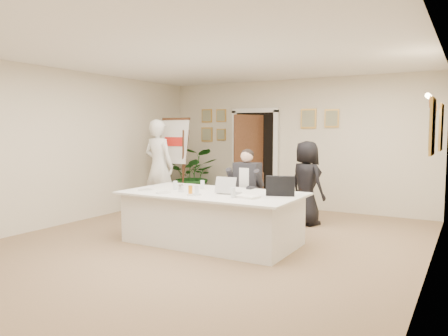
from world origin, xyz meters
name	(u,v)px	position (x,y,z in m)	size (l,w,h in m)	color
floor	(209,243)	(0.00, 0.00, 0.00)	(7.00, 7.00, 0.00)	olive
ceiling	(208,55)	(0.00, 0.00, 2.80)	(6.00, 7.00, 0.02)	white
wall_back	(293,144)	(0.00, 3.50, 1.40)	(6.00, 0.10, 2.80)	beige
wall_left	(69,147)	(-3.00, 0.00, 1.40)	(0.10, 7.00, 2.80)	beige
wall_right	(430,157)	(3.00, 0.00, 1.40)	(0.10, 7.00, 2.80)	beige
doorway	(253,160)	(-0.88, 3.32, 1.04)	(1.14, 0.86, 2.20)	black
pictures_back_wall	(259,124)	(-0.80, 3.47, 1.85)	(3.40, 0.06, 0.80)	#BC8F40
pictures_right_wall	(437,127)	(2.97, 1.20, 1.75)	(0.06, 2.20, 0.80)	#BC8F40
wall_sconce	(432,102)	(2.90, 1.20, 2.10)	(0.20, 0.30, 0.24)	#D07F42
conference_table	(212,217)	(0.04, 0.04, 0.39)	(2.68, 1.43, 0.78)	silver
seated_man	(246,190)	(0.11, 1.02, 0.70)	(0.60, 0.64, 1.41)	black
flip_chart	(177,167)	(-2.18, 2.22, 0.89)	(0.67, 0.43, 1.93)	#3B2212
standing_man	(159,166)	(-2.20, 1.60, 0.96)	(0.70, 0.46, 1.92)	white
standing_woman	(306,183)	(0.84, 2.00, 0.76)	(0.74, 0.48, 1.51)	black
potted_palm	(194,175)	(-2.27, 3.00, 0.65)	(1.17, 1.01, 1.30)	#1E5A1E
laptop	(229,184)	(0.32, 0.06, 0.91)	(0.32, 0.34, 0.28)	#B7BABC
laptop_bag	(280,186)	(1.06, 0.22, 0.92)	(0.40, 0.11, 0.28)	black
paper_stack	(248,197)	(0.75, -0.17, 0.79)	(0.31, 0.21, 0.03)	white
plate_left	(146,190)	(-0.96, -0.29, 0.78)	(0.24, 0.24, 0.01)	white
plate_mid	(164,193)	(-0.54, -0.40, 0.78)	(0.23, 0.23, 0.01)	white
plate_near	(194,195)	(-0.02, -0.35, 0.78)	(0.21, 0.21, 0.01)	white
glass_a	(175,185)	(-0.60, -0.02, 0.84)	(0.07, 0.07, 0.14)	silver
glass_b	(197,191)	(0.03, -0.37, 0.84)	(0.06, 0.06, 0.14)	silver
glass_c	(233,193)	(0.57, -0.28, 0.84)	(0.06, 0.06, 0.14)	silver
glass_d	(203,185)	(-0.29, 0.29, 0.84)	(0.06, 0.06, 0.14)	silver
oj_glass	(190,190)	(-0.12, -0.31, 0.84)	(0.06, 0.06, 0.13)	orange
steel_jug	(181,188)	(-0.39, -0.17, 0.83)	(0.08, 0.08, 0.11)	silver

